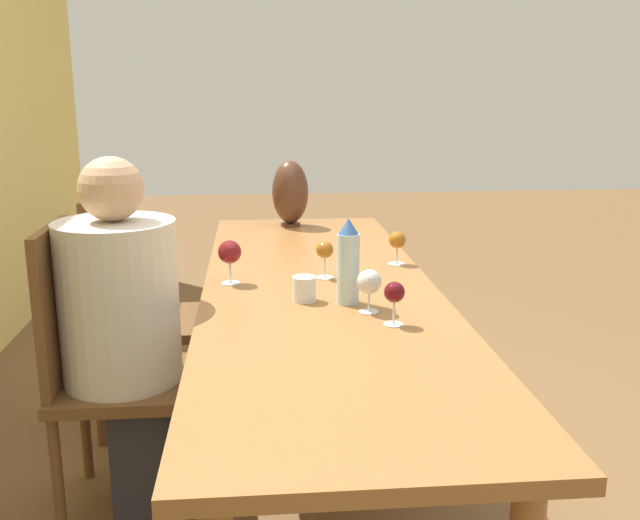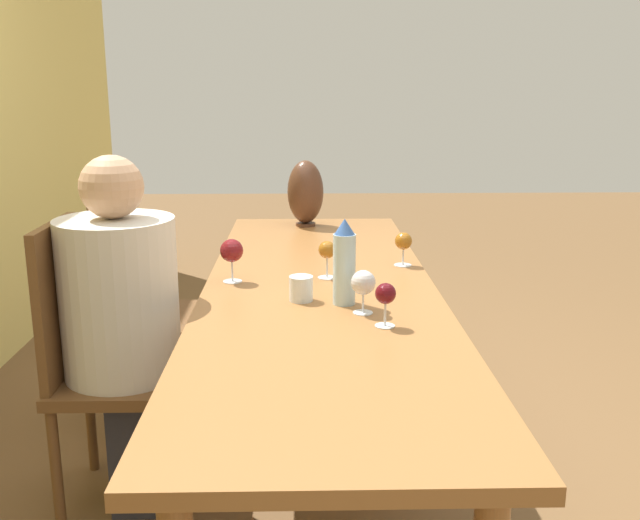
{
  "view_description": "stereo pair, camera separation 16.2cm",
  "coord_description": "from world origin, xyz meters",
  "px_view_note": "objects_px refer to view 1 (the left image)",
  "views": [
    {
      "loc": [
        -2.4,
        0.22,
        1.42
      ],
      "look_at": [
        -0.01,
        0.0,
        0.83
      ],
      "focal_mm": 40.0,
      "sensor_mm": 36.0,
      "label": 1
    },
    {
      "loc": [
        -2.41,
        0.06,
        1.42
      ],
      "look_at": [
        -0.01,
        0.0,
        0.83
      ],
      "focal_mm": 40.0,
      "sensor_mm": 36.0,
      "label": 2
    }
  ],
  "objects_px": {
    "water_bottle": "(348,263)",
    "wine_glass_0": "(230,253)",
    "wine_glass_1": "(397,241)",
    "wine_glass_2": "(325,251)",
    "wine_glass_4": "(394,294)",
    "chair_near": "(100,364)",
    "wine_glass_3": "(369,283)",
    "chair_far": "(131,307)",
    "person_near": "(126,330)",
    "vase": "(290,193)",
    "water_tumbler": "(304,289)"
  },
  "relations": [
    {
      "from": "water_bottle",
      "to": "wine_glass_3",
      "type": "bearing_deg",
      "value": -151.82
    },
    {
      "from": "wine_glass_2",
      "to": "wine_glass_0",
      "type": "bearing_deg",
      "value": 97.31
    },
    {
      "from": "wine_glass_2",
      "to": "wine_glass_4",
      "type": "bearing_deg",
      "value": -164.24
    },
    {
      "from": "wine_glass_3",
      "to": "wine_glass_2",
      "type": "bearing_deg",
      "value": 13.29
    },
    {
      "from": "chair_near",
      "to": "wine_glass_4",
      "type": "bearing_deg",
      "value": -107.22
    },
    {
      "from": "water_bottle",
      "to": "wine_glass_4",
      "type": "bearing_deg",
      "value": -154.4
    },
    {
      "from": "wine_glass_3",
      "to": "wine_glass_4",
      "type": "height_order",
      "value": "wine_glass_3"
    },
    {
      "from": "water_tumbler",
      "to": "person_near",
      "type": "bearing_deg",
      "value": 87.62
    },
    {
      "from": "chair_near",
      "to": "chair_far",
      "type": "bearing_deg",
      "value": 0.0
    },
    {
      "from": "chair_far",
      "to": "chair_near",
      "type": "bearing_deg",
      "value": 180.0
    },
    {
      "from": "wine_glass_1",
      "to": "wine_glass_3",
      "type": "bearing_deg",
      "value": 160.86
    },
    {
      "from": "vase",
      "to": "wine_glass_4",
      "type": "height_order",
      "value": "vase"
    },
    {
      "from": "wine_glass_0",
      "to": "wine_glass_3",
      "type": "bearing_deg",
      "value": -130.13
    },
    {
      "from": "chair_near",
      "to": "person_near",
      "type": "relative_size",
      "value": 0.82
    },
    {
      "from": "wine_glass_4",
      "to": "chair_near",
      "type": "distance_m",
      "value": 1.01
    },
    {
      "from": "person_near",
      "to": "wine_glass_4",
      "type": "bearing_deg",
      "value": -109.02
    },
    {
      "from": "water_bottle",
      "to": "wine_glass_2",
      "type": "distance_m",
      "value": 0.32
    },
    {
      "from": "water_tumbler",
      "to": "wine_glass_2",
      "type": "relative_size",
      "value": 0.59
    },
    {
      "from": "wine_glass_0",
      "to": "water_tumbler",
      "type": "bearing_deg",
      "value": -133.39
    },
    {
      "from": "wine_glass_4",
      "to": "chair_far",
      "type": "distance_m",
      "value": 1.33
    },
    {
      "from": "wine_glass_1",
      "to": "wine_glass_2",
      "type": "distance_m",
      "value": 0.35
    },
    {
      "from": "water_tumbler",
      "to": "vase",
      "type": "bearing_deg",
      "value": -0.88
    },
    {
      "from": "water_bottle",
      "to": "wine_glass_0",
      "type": "bearing_deg",
      "value": 54.92
    },
    {
      "from": "water_bottle",
      "to": "chair_near",
      "type": "height_order",
      "value": "water_bottle"
    },
    {
      "from": "water_tumbler",
      "to": "wine_glass_1",
      "type": "distance_m",
      "value": 0.61
    },
    {
      "from": "person_near",
      "to": "wine_glass_3",
      "type": "bearing_deg",
      "value": -101.71
    },
    {
      "from": "person_near",
      "to": "wine_glass_0",
      "type": "bearing_deg",
      "value": -58.06
    },
    {
      "from": "wine_glass_2",
      "to": "chair_far",
      "type": "distance_m",
      "value": 0.91
    },
    {
      "from": "vase",
      "to": "wine_glass_2",
      "type": "relative_size",
      "value": 2.36
    },
    {
      "from": "wine_glass_0",
      "to": "wine_glass_4",
      "type": "relative_size",
      "value": 1.19
    },
    {
      "from": "wine_glass_2",
      "to": "chair_near",
      "type": "relative_size",
      "value": 0.14
    },
    {
      "from": "chair_near",
      "to": "wine_glass_2",
      "type": "bearing_deg",
      "value": -71.8
    },
    {
      "from": "wine_glass_2",
      "to": "chair_near",
      "type": "distance_m",
      "value": 0.87
    },
    {
      "from": "wine_glass_3",
      "to": "person_near",
      "type": "relative_size",
      "value": 0.11
    },
    {
      "from": "wine_glass_1",
      "to": "person_near",
      "type": "distance_m",
      "value": 1.09
    },
    {
      "from": "vase",
      "to": "wine_glass_1",
      "type": "bearing_deg",
      "value": -155.02
    },
    {
      "from": "vase",
      "to": "chair_near",
      "type": "distance_m",
      "value": 1.48
    },
    {
      "from": "wine_glass_4",
      "to": "water_bottle",
      "type": "bearing_deg",
      "value": 25.6
    },
    {
      "from": "vase",
      "to": "chair_near",
      "type": "bearing_deg",
      "value": 150.74
    },
    {
      "from": "water_bottle",
      "to": "vase",
      "type": "bearing_deg",
      "value": 5.23
    },
    {
      "from": "water_bottle",
      "to": "wine_glass_3",
      "type": "height_order",
      "value": "water_bottle"
    },
    {
      "from": "wine_glass_4",
      "to": "person_near",
      "type": "distance_m",
      "value": 0.9
    },
    {
      "from": "wine_glass_1",
      "to": "vase",
      "type": "bearing_deg",
      "value": 24.98
    },
    {
      "from": "wine_glass_4",
      "to": "person_near",
      "type": "bearing_deg",
      "value": 70.98
    },
    {
      "from": "wine_glass_4",
      "to": "wine_glass_2",
      "type": "bearing_deg",
      "value": 15.76
    },
    {
      "from": "wine_glass_4",
      "to": "chair_near",
      "type": "relative_size",
      "value": 0.13
    },
    {
      "from": "wine_glass_4",
      "to": "chair_near",
      "type": "height_order",
      "value": "chair_near"
    },
    {
      "from": "water_tumbler",
      "to": "chair_far",
      "type": "bearing_deg",
      "value": 46.36
    },
    {
      "from": "water_bottle",
      "to": "wine_glass_3",
      "type": "xyz_separation_m",
      "value": [
        -0.1,
        -0.05,
        -0.04
      ]
    },
    {
      "from": "water_bottle",
      "to": "wine_glass_1",
      "type": "bearing_deg",
      "value": -27.69
    }
  ]
}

